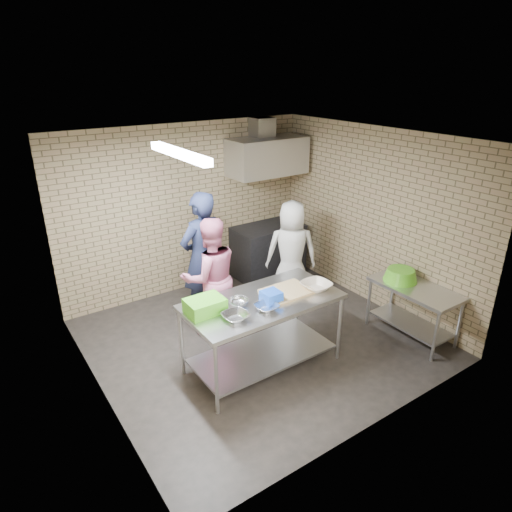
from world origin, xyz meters
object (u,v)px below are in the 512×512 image
(bottle_red, at_px, (263,158))
(woman_white, at_px, (291,252))
(side_counter, at_px, (412,311))
(green_crate, at_px, (205,306))
(green_basin, at_px, (401,275))
(blue_tub, at_px, (271,297))
(woman_pink, at_px, (211,277))
(man_navy, at_px, (202,258))
(stove, at_px, (268,250))
(prep_table, at_px, (262,333))
(bottle_green, at_px, (282,157))

(bottle_red, relative_size, woman_white, 0.11)
(side_counter, height_order, green_crate, green_crate)
(green_crate, distance_m, green_basin, 2.82)
(blue_tub, distance_m, woman_pink, 1.18)
(green_crate, bearing_deg, side_counter, -14.22)
(side_counter, height_order, blue_tub, blue_tub)
(man_navy, bearing_deg, woman_white, 159.13)
(man_navy, height_order, woman_pink, man_navy)
(stove, xyz_separation_m, bottle_red, (0.05, 0.24, 1.58))
(blue_tub, height_order, bottle_red, bottle_red)
(side_counter, xyz_separation_m, green_basin, (-0.02, 0.25, 0.46))
(blue_tub, relative_size, man_navy, 0.11)
(stove, distance_m, blue_tub, 2.82)
(prep_table, distance_m, bottle_red, 3.33)
(stove, bearing_deg, prep_table, -127.21)
(prep_table, distance_m, blue_tub, 0.55)
(green_crate, relative_size, woman_white, 0.26)
(blue_tub, distance_m, bottle_red, 3.16)
(side_counter, relative_size, green_basin, 2.61)
(prep_table, height_order, blue_tub, blue_tub)
(green_crate, height_order, man_navy, man_navy)
(stove, bearing_deg, bottle_green, 28.07)
(stove, distance_m, bottle_red, 1.60)
(green_crate, bearing_deg, blue_tub, -16.35)
(side_counter, height_order, woman_pink, woman_pink)
(green_crate, bearing_deg, prep_table, -9.73)
(side_counter, relative_size, woman_white, 0.74)
(green_crate, height_order, bottle_green, bottle_green)
(bottle_green, relative_size, woman_pink, 0.09)
(green_crate, distance_m, woman_white, 2.36)
(woman_white, bearing_deg, green_basin, 146.38)
(side_counter, bearing_deg, prep_table, 164.31)
(bottle_red, height_order, bottle_green, bottle_red)
(bottle_red, distance_m, woman_pink, 2.55)
(stove, xyz_separation_m, woman_pink, (-1.76, -1.11, 0.39))
(blue_tub, xyz_separation_m, woman_pink, (-0.17, 1.15, -0.16))
(green_crate, relative_size, green_basin, 0.90)
(stove, relative_size, bottle_red, 6.67)
(prep_table, height_order, stove, prep_table)
(woman_white, bearing_deg, bottle_green, -87.96)
(prep_table, bearing_deg, woman_pink, 96.46)
(bottle_green, height_order, woman_white, bottle_green)
(prep_table, relative_size, man_navy, 0.97)
(blue_tub, xyz_separation_m, green_basin, (2.02, -0.24, -0.17))
(prep_table, distance_m, woman_pink, 1.12)
(blue_tub, bearing_deg, bottle_red, 56.73)
(green_basin, bearing_deg, bottle_red, 97.90)
(side_counter, distance_m, green_crate, 2.95)
(bottle_green, distance_m, woman_white, 1.84)
(man_navy, xyz_separation_m, woman_pink, (-0.08, -0.39, -0.12))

